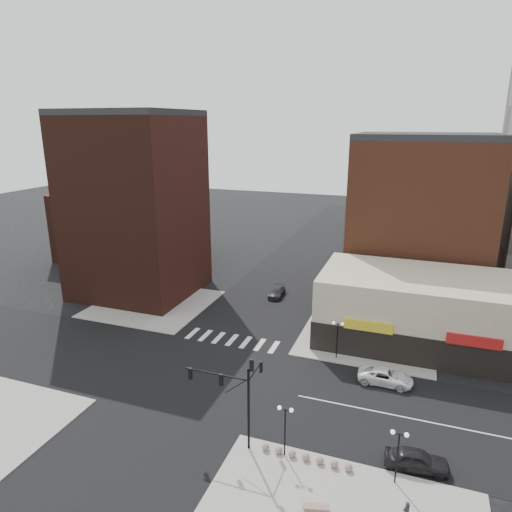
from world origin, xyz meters
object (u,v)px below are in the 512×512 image
(white_suv, at_px, (385,377))
(street_lamp_ne, at_px, (338,331))
(traffic_signal, at_px, (238,388))
(dark_sedan_north, at_px, (277,292))
(dark_sedan_east, at_px, (417,460))
(stone_bench, at_px, (316,508))
(street_lamp_se_a, at_px, (285,419))
(street_lamp_se_b, at_px, (399,444))
(pedestrian, at_px, (406,512))

(white_suv, bearing_deg, street_lamp_ne, 59.99)
(traffic_signal, height_order, dark_sedan_north, traffic_signal)
(dark_sedan_east, relative_size, stone_bench, 2.55)
(traffic_signal, distance_m, street_lamp_se_a, 4.12)
(street_lamp_ne, distance_m, stone_bench, 20.63)
(street_lamp_se_b, bearing_deg, stone_bench, -137.19)
(traffic_signal, xyz_separation_m, dark_sedan_east, (13.13, 1.83, -4.19))
(street_lamp_se_b, xyz_separation_m, dark_sedan_north, (-18.32, 31.11, -2.64))
(traffic_signal, bearing_deg, street_lamp_ne, 73.25)
(traffic_signal, height_order, dark_sedan_east, traffic_signal)
(traffic_signal, distance_m, dark_sedan_east, 13.90)
(dark_sedan_east, xyz_separation_m, dark_sedan_north, (-19.68, 29.11, -0.12))
(white_suv, bearing_deg, street_lamp_se_a, 154.35)
(traffic_signal, xyz_separation_m, street_lamp_ne, (4.76, 15.83, -1.67))
(pedestrian, bearing_deg, street_lamp_ne, -111.78)
(stone_bench, bearing_deg, white_suv, 65.59)
(pedestrian, bearing_deg, dark_sedan_east, -139.67)
(street_lamp_se_a, height_order, dark_sedan_east, street_lamp_se_a)
(traffic_signal, bearing_deg, stone_bench, -31.94)
(street_lamp_se_a, distance_m, street_lamp_ne, 16.03)
(traffic_signal, xyz_separation_m, stone_bench, (7.14, -4.45, -4.63))
(stone_bench, bearing_deg, street_lamp_ne, 81.91)
(street_lamp_se_b, xyz_separation_m, pedestrian, (0.83, -3.25, -2.38))
(traffic_signal, bearing_deg, street_lamp_se_b, -0.82)
(street_lamp_se_a, xyz_separation_m, dark_sedan_north, (-10.32, 31.11, -2.64))
(street_lamp_ne, bearing_deg, traffic_signal, -106.75)
(street_lamp_se_b, height_order, dark_sedan_north, street_lamp_se_b)
(dark_sedan_north, distance_m, pedestrian, 39.34)
(street_lamp_se_a, height_order, dark_sedan_north, street_lamp_se_a)
(traffic_signal, height_order, pedestrian, traffic_signal)
(street_lamp_ne, xyz_separation_m, stone_bench, (2.38, -20.28, -2.96))
(street_lamp_se_b, bearing_deg, street_lamp_ne, 113.63)
(street_lamp_se_a, bearing_deg, dark_sedan_east, 12.06)
(white_suv, height_order, pedestrian, pedestrian)
(white_suv, relative_size, dark_sedan_east, 1.14)
(traffic_signal, distance_m, street_lamp_ne, 16.62)
(street_lamp_se_a, height_order, street_lamp_ne, same)
(dark_sedan_north, bearing_deg, dark_sedan_east, -58.91)
(street_lamp_se_b, distance_m, white_suv, 13.26)
(street_lamp_se_a, relative_size, stone_bench, 2.35)
(dark_sedan_east, bearing_deg, traffic_signal, 92.06)
(traffic_signal, distance_m, pedestrian, 13.67)
(street_lamp_ne, distance_m, pedestrian, 20.92)
(dark_sedan_north, relative_size, stone_bench, 2.52)
(street_lamp_ne, relative_size, dark_sedan_east, 0.92)
(dark_sedan_north, bearing_deg, traffic_signal, -81.01)
(traffic_signal, relative_size, dark_sedan_east, 1.72)
(stone_bench, bearing_deg, street_lamp_se_a, 113.48)
(stone_bench, bearing_deg, dark_sedan_east, 31.61)
(street_lamp_se_a, xyz_separation_m, white_suv, (6.29, 12.90, -2.57))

